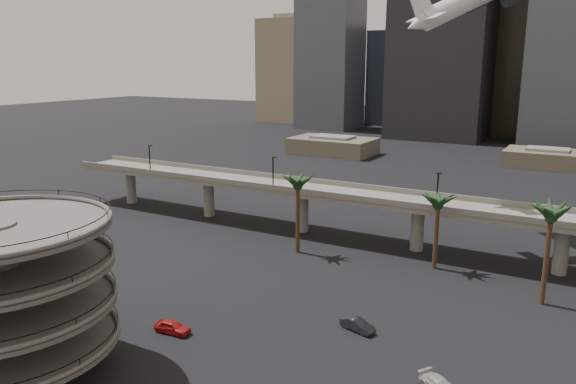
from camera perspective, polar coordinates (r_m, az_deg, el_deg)
The scene contains 6 objects.
overpass at distance 99.80m, azimuth 7.07°, elevation -0.86°, with size 130.00×9.30×14.70m.
palm_trees at distance 85.82m, azimuth 18.47°, elevation -1.04°, with size 54.40×18.40×14.00m.
low_buildings at distance 181.60m, azimuth 19.87°, elevation 3.35°, with size 135.00×27.50×6.80m.
skyline at distance 252.81m, azimuth 25.63°, elevation 14.51°, with size 269.00×86.00×117.06m.
car_a at distance 69.39m, azimuth -11.64°, elevation -13.27°, with size 1.81×4.50×1.53m, color red.
car_b at distance 69.09m, azimuth 7.08°, elevation -13.25°, with size 1.54×4.40×1.45m, color black.
Camera 1 is at (37.06, -34.51, 31.32)m, focal length 35.00 mm.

